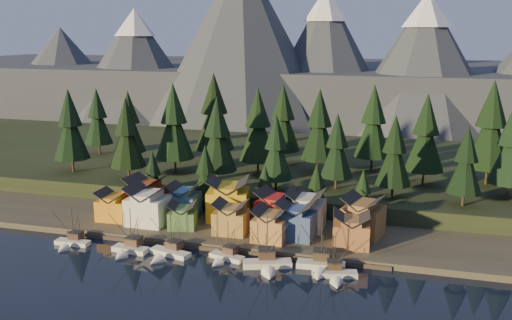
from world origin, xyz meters
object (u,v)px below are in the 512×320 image
(boat_2, at_px, (167,248))
(house_front_0, at_px, (114,204))
(boat_3, at_px, (225,252))
(house_back_0, at_px, (146,194))
(house_front_1, at_px, (148,204))
(house_back_1, at_px, (184,200))
(boat_6, at_px, (336,270))
(boat_5, at_px, (321,260))
(boat_4, at_px, (268,258))
(boat_1, at_px, (128,244))
(boat_0, at_px, (70,238))

(boat_2, relative_size, house_front_0, 1.35)
(boat_3, height_order, house_back_0, house_back_0)
(house_front_1, height_order, house_back_0, house_back_0)
(boat_3, bearing_deg, house_back_1, 145.87)
(boat_6, xyz_separation_m, house_back_0, (-55.24, 24.23, 5.02))
(boat_5, bearing_deg, house_front_1, 159.89)
(boat_5, relative_size, house_front_1, 1.22)
(boat_6, bearing_deg, boat_4, 164.15)
(boat_6, xyz_separation_m, house_front_1, (-51.00, 16.87, 4.92))
(boat_5, relative_size, house_back_1, 1.40)
(boat_3, bearing_deg, boat_6, 9.27)
(boat_6, bearing_deg, house_front_1, 149.13)
(boat_1, distance_m, boat_5, 44.53)
(boat_4, xyz_separation_m, house_front_1, (-36.18, 16.02, 4.45))
(house_front_0, bearing_deg, boat_1, -54.68)
(boat_2, xyz_separation_m, boat_5, (34.93, 2.35, 0.34))
(house_back_1, bearing_deg, boat_4, -40.29)
(boat_3, distance_m, house_front_0, 39.04)
(boat_1, xyz_separation_m, house_front_0, (-13.01, 16.96, 3.31))
(boat_0, bearing_deg, boat_2, -0.35)
(boat_1, relative_size, house_front_1, 1.14)
(boat_5, bearing_deg, boat_6, -46.61)
(boat_5, height_order, boat_6, boat_5)
(boat_4, height_order, house_back_0, house_back_0)
(house_back_0, bearing_deg, boat_3, -31.53)
(boat_4, distance_m, house_back_0, 46.91)
(boat_4, bearing_deg, house_back_0, 131.22)
(boat_4, height_order, boat_6, boat_4)
(boat_3, bearing_deg, house_front_0, 172.71)
(boat_0, relative_size, boat_6, 0.97)
(boat_2, xyz_separation_m, boat_4, (23.83, -0.20, 0.37))
(boat_5, relative_size, boat_6, 1.19)
(boat_4, bearing_deg, boat_0, 161.31)
(boat_6, xyz_separation_m, house_front_0, (-61.18, 17.49, 3.74))
(boat_4, distance_m, house_back_1, 38.38)
(house_front_0, height_order, house_back_1, house_back_1)
(boat_4, height_order, boat_5, boat_4)
(boat_2, relative_size, boat_6, 1.06)
(house_back_1, bearing_deg, boat_2, -77.54)
(boat_3, bearing_deg, boat_2, -158.10)
(boat_3, xyz_separation_m, boat_6, (25.28, -2.62, 0.01))
(boat_1, bearing_deg, house_back_1, 86.16)
(boat_5, bearing_deg, boat_2, 179.64)
(boat_0, distance_m, boat_2, 25.06)
(boat_3, height_order, house_back_1, house_back_1)
(boat_3, distance_m, house_back_0, 37.28)
(boat_2, bearing_deg, boat_0, -165.55)
(boat_1, relative_size, boat_2, 1.05)
(boat_2, xyz_separation_m, house_front_0, (-22.52, 16.44, 3.65))
(boat_2, height_order, boat_6, boat_2)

